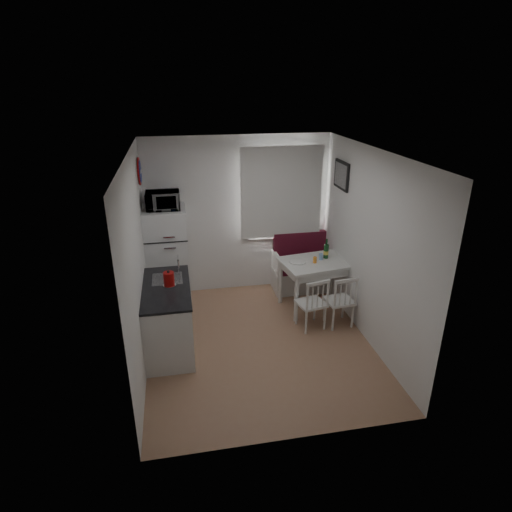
{
  "coord_description": "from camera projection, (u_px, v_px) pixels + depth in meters",
  "views": [
    {
      "loc": [
        -0.98,
        -4.92,
        3.4
      ],
      "look_at": [
        0.06,
        0.5,
        1.09
      ],
      "focal_mm": 30.0,
      "sensor_mm": 36.0,
      "label": 1
    }
  ],
  "objects": [
    {
      "name": "plate",
      "position": [
        298.0,
        262.0,
        6.53
      ],
      "size": [
        0.26,
        0.26,
        0.02
      ],
      "primitive_type": "cylinder",
      "color": "white",
      "rests_on": "dining_table"
    },
    {
      "name": "drinking_glass_blue",
      "position": [
        321.0,
        257.0,
        6.61
      ],
      "size": [
        0.06,
        0.06,
        0.1
      ],
      "primitive_type": "cylinder",
      "color": "#82ACDD",
      "rests_on": "dining_table"
    },
    {
      "name": "drinking_glass_orange",
      "position": [
        315.0,
        260.0,
        6.5
      ],
      "size": [
        0.06,
        0.06,
        0.1
      ],
      "primitive_type": "cylinder",
      "color": "orange",
      "rests_on": "dining_table"
    },
    {
      "name": "curtain",
      "position": [
        282.0,
        193.0,
        6.91
      ],
      "size": [
        1.35,
        0.02,
        1.5
      ],
      "primitive_type": "cube",
      "color": "white",
      "rests_on": "wall_back"
    },
    {
      "name": "chair_left",
      "position": [
        313.0,
        299.0,
        6.05
      ],
      "size": [
        0.45,
        0.44,
        0.44
      ],
      "rotation": [
        0.0,
        0.0,
        0.21
      ],
      "color": "white",
      "rests_on": "floor"
    },
    {
      "name": "wall_sign",
      "position": [
        140.0,
        171.0,
        6.17
      ],
      "size": [
        0.03,
        0.4,
        0.4
      ],
      "primitive_type": "cylinder",
      "rotation": [
        0.0,
        1.57,
        0.0
      ],
      "color": "navy",
      "rests_on": "wall_left"
    },
    {
      "name": "wine_bottle",
      "position": [
        326.0,
        249.0,
        6.63
      ],
      "size": [
        0.08,
        0.08,
        0.31
      ],
      "primitive_type": null,
      "color": "#15411D",
      "rests_on": "dining_table"
    },
    {
      "name": "wall_back",
      "position": [
        238.0,
        216.0,
        7.02
      ],
      "size": [
        3.0,
        0.02,
        2.6
      ],
      "primitive_type": "cube",
      "color": "white",
      "rests_on": "floor"
    },
    {
      "name": "chair_right",
      "position": [
        342.0,
        297.0,
        6.12
      ],
      "size": [
        0.42,
        0.4,
        0.43
      ],
      "rotation": [
        0.0,
        0.0,
        0.1
      ],
      "color": "white",
      "rests_on": "floor"
    },
    {
      "name": "wall_front",
      "position": [
        297.0,
        329.0,
        3.85
      ],
      "size": [
        3.0,
        0.02,
        2.6
      ],
      "primitive_type": "cube",
      "color": "white",
      "rests_on": "floor"
    },
    {
      "name": "kitchen_counter",
      "position": [
        168.0,
        317.0,
        5.7
      ],
      "size": [
        0.62,
        1.32,
        1.16
      ],
      "color": "white",
      "rests_on": "floor"
    },
    {
      "name": "window",
      "position": [
        281.0,
        195.0,
        6.99
      ],
      "size": [
        1.22,
        0.06,
        1.47
      ],
      "primitive_type": "cube",
      "color": "white",
      "rests_on": "wall_back"
    },
    {
      "name": "dining_table",
      "position": [
        316.0,
        266.0,
        6.61
      ],
      "size": [
        1.15,
        0.89,
        0.79
      ],
      "rotation": [
        0.0,
        0.0,
        0.15
      ],
      "color": "white",
      "rests_on": "floor"
    },
    {
      "name": "microwave",
      "position": [
        163.0,
        200.0,
        6.29
      ],
      "size": [
        0.49,
        0.33,
        0.27
      ],
      "primitive_type": "imported",
      "color": "white",
      "rests_on": "fridge"
    },
    {
      "name": "bench",
      "position": [
        312.0,
        270.0,
        7.4
      ],
      "size": [
        1.36,
        0.52,
        0.97
      ],
      "color": "white",
      "rests_on": "floor"
    },
    {
      "name": "wall_left",
      "position": [
        138.0,
        265.0,
        5.18
      ],
      "size": [
        0.02,
        3.5,
        2.6
      ],
      "primitive_type": "cube",
      "color": "white",
      "rests_on": "floor"
    },
    {
      "name": "ceiling",
      "position": [
        259.0,
        152.0,
        4.94
      ],
      "size": [
        3.0,
        3.5,
        0.02
      ],
      "primitive_type": "cube",
      "color": "white",
      "rests_on": "wall_back"
    },
    {
      "name": "picture_frame",
      "position": [
        341.0,
        175.0,
        6.4
      ],
      "size": [
        0.04,
        0.52,
        0.42
      ],
      "primitive_type": "cube",
      "color": "black",
      "rests_on": "wall_right"
    },
    {
      "name": "floor",
      "position": [
        259.0,
        342.0,
        5.94
      ],
      "size": [
        3.0,
        3.5,
        0.02
      ],
      "primitive_type": "cube",
      "color": "#A67758",
      "rests_on": "ground"
    },
    {
      "name": "kettle",
      "position": [
        169.0,
        279.0,
        5.49
      ],
      "size": [
        0.17,
        0.17,
        0.22
      ],
      "primitive_type": "cylinder",
      "color": "#A60E0D",
      "rests_on": "kitchen_counter"
    },
    {
      "name": "fridge",
      "position": [
        168.0,
        257.0,
        6.7
      ],
      "size": [
        0.64,
        0.64,
        1.59
      ],
      "primitive_type": "cube",
      "color": "white",
      "rests_on": "floor"
    },
    {
      "name": "wall_right",
      "position": [
        369.0,
        248.0,
        5.7
      ],
      "size": [
        0.02,
        3.5,
        2.6
      ],
      "primitive_type": "cube",
      "color": "white",
      "rests_on": "floor"
    }
  ]
}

